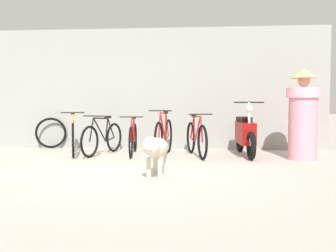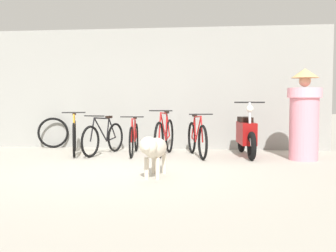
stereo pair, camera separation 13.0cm
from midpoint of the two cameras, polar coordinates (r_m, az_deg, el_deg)
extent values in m
plane|color=#B7B2A5|center=(6.30, -7.30, -6.46)|extent=(60.00, 60.00, 0.00)
cube|color=gray|center=(9.26, -2.76, 5.40)|extent=(8.34, 0.20, 2.78)
torus|color=black|center=(7.89, -13.04, -2.00)|extent=(0.26, 0.66, 0.68)
torus|color=black|center=(8.95, -12.97, -1.35)|extent=(0.26, 0.66, 0.68)
cylinder|color=orange|center=(8.28, -13.03, -0.20)|extent=(0.20, 0.51, 0.57)
cylinder|color=orange|center=(8.59, -13.01, -0.18)|extent=(0.07, 0.14, 0.52)
cylinder|color=orange|center=(8.32, -13.05, 1.58)|extent=(0.23, 0.59, 0.06)
cylinder|color=orange|center=(8.76, -12.98, -1.63)|extent=(0.16, 0.39, 0.08)
cylinder|color=orange|center=(8.79, -12.99, 0.07)|extent=(0.13, 0.31, 0.48)
cylinder|color=orange|center=(7.95, -13.06, -0.17)|extent=(0.09, 0.19, 0.50)
cube|color=black|center=(8.63, -13.03, 1.73)|extent=(0.12, 0.19, 0.05)
cylinder|color=black|center=(8.01, -13.08, 1.92)|extent=(0.44, 0.17, 0.02)
torus|color=black|center=(7.80, -10.73, -2.23)|extent=(0.21, 0.62, 0.63)
torus|color=black|center=(8.64, -7.21, -1.64)|extent=(0.21, 0.62, 0.63)
cylinder|color=black|center=(8.11, -9.30, -0.55)|extent=(0.16, 0.48, 0.52)
cylinder|color=black|center=(8.35, -8.29, -0.54)|extent=(0.06, 0.13, 0.48)
cylinder|color=black|center=(8.13, -9.13, 1.12)|extent=(0.18, 0.55, 0.06)
cylinder|color=black|center=(8.48, -7.82, -1.91)|extent=(0.13, 0.37, 0.07)
cylinder|color=black|center=(8.51, -7.66, -0.30)|extent=(0.11, 0.29, 0.44)
cylinder|color=black|center=(7.85, -10.46, -0.53)|extent=(0.07, 0.17, 0.46)
cube|color=black|center=(8.38, -8.13, 1.30)|extent=(0.12, 0.19, 0.05)
cylinder|color=black|center=(7.89, -10.20, 1.44)|extent=(0.45, 0.15, 0.02)
torus|color=black|center=(7.61, -4.87, -2.38)|extent=(0.10, 0.62, 0.62)
torus|color=black|center=(8.65, -4.19, -1.66)|extent=(0.10, 0.62, 0.62)
cylinder|color=red|center=(8.00, -4.59, -0.65)|extent=(0.08, 0.52, 0.51)
cylinder|color=red|center=(8.30, -4.40, -0.60)|extent=(0.04, 0.13, 0.47)
cylinder|color=red|center=(8.04, -4.56, 1.02)|extent=(0.09, 0.61, 0.06)
cylinder|color=red|center=(8.46, -4.30, -1.94)|extent=(0.07, 0.40, 0.07)
cylinder|color=red|center=(8.49, -4.28, -0.35)|extent=(0.06, 0.31, 0.43)
cylinder|color=red|center=(7.67, -4.82, -0.66)|extent=(0.05, 0.19, 0.46)
cube|color=black|center=(8.34, -4.37, 1.21)|extent=(0.09, 0.19, 0.05)
cylinder|color=black|center=(7.73, -4.77, 1.33)|extent=(0.46, 0.07, 0.02)
torus|color=black|center=(7.45, -0.82, -2.10)|extent=(0.11, 0.72, 0.72)
torus|color=black|center=(8.43, 0.65, -1.44)|extent=(0.11, 0.72, 0.72)
cylinder|color=red|center=(7.81, -0.20, -0.12)|extent=(0.07, 0.50, 0.59)
cylinder|color=red|center=(8.10, 0.21, -0.12)|extent=(0.04, 0.13, 0.54)
cylinder|color=red|center=(7.85, -0.13, 1.86)|extent=(0.08, 0.58, 0.06)
cylinder|color=red|center=(8.25, 0.40, -1.74)|extent=(0.06, 0.38, 0.08)
cylinder|color=red|center=(8.28, 0.47, 0.15)|extent=(0.05, 0.30, 0.50)
cylinder|color=red|center=(7.51, -0.70, -0.07)|extent=(0.04, 0.18, 0.53)
cube|color=black|center=(8.13, 0.29, 2.00)|extent=(0.09, 0.19, 0.05)
cylinder|color=black|center=(7.57, -0.58, 2.24)|extent=(0.46, 0.07, 0.02)
torus|color=black|center=(7.37, 5.56, -2.38)|extent=(0.22, 0.65, 0.66)
torus|color=black|center=(8.34, 3.93, -1.69)|extent=(0.22, 0.65, 0.66)
cylinder|color=red|center=(7.73, 4.89, -0.50)|extent=(0.15, 0.48, 0.55)
cylinder|color=red|center=(8.01, 4.42, -0.48)|extent=(0.06, 0.13, 0.50)
cylinder|color=red|center=(7.76, 4.81, 1.36)|extent=(0.17, 0.56, 0.06)
cylinder|color=red|center=(8.16, 4.20, -1.98)|extent=(0.12, 0.37, 0.08)
cylinder|color=red|center=(8.19, 4.14, -0.21)|extent=(0.10, 0.29, 0.46)
cylinder|color=red|center=(7.43, 5.43, -0.48)|extent=(0.07, 0.18, 0.49)
cube|color=black|center=(8.04, 4.35, 1.53)|extent=(0.11, 0.19, 0.05)
cylinder|color=black|center=(7.48, 5.31, 1.71)|extent=(0.45, 0.14, 0.02)
torus|color=black|center=(7.47, 12.54, -2.85)|extent=(0.15, 0.55, 0.54)
torus|color=black|center=(8.65, 11.02, -1.97)|extent=(0.15, 0.55, 0.54)
cube|color=maroon|center=(8.04, 11.74, -1.00)|extent=(0.35, 0.91, 0.43)
cube|color=black|center=(8.18, 11.57, 0.94)|extent=(0.29, 0.59, 0.10)
cylinder|color=silver|center=(7.65, 12.27, 1.07)|extent=(0.06, 0.14, 0.62)
cylinder|color=silver|center=(7.55, 12.42, -2.05)|extent=(0.06, 0.21, 0.22)
cylinder|color=black|center=(7.69, 12.23, 3.38)|extent=(0.58, 0.08, 0.03)
sphere|color=silver|center=(7.66, 12.26, 2.48)|extent=(0.15, 0.15, 0.14)
ellipsoid|color=beige|center=(5.74, -1.15, -3.21)|extent=(0.35, 0.75, 0.29)
cylinder|color=beige|center=(5.54, -0.82, -6.20)|extent=(0.07, 0.07, 0.31)
cylinder|color=beige|center=(5.58, -2.46, -6.14)|extent=(0.07, 0.07, 0.31)
cylinder|color=beige|center=(5.98, 0.08, -5.48)|extent=(0.07, 0.07, 0.31)
cylinder|color=beige|center=(6.01, -1.44, -5.44)|extent=(0.07, 0.07, 0.31)
sphere|color=beige|center=(5.31, -2.15, -2.88)|extent=(0.27, 0.27, 0.25)
ellipsoid|color=beige|center=(5.21, -2.42, -3.21)|extent=(0.11, 0.15, 0.10)
cylinder|color=beige|center=(6.22, -0.17, -2.95)|extent=(0.07, 0.31, 0.16)
cylinder|color=pink|center=(7.77, 19.59, 0.26)|extent=(0.54, 0.54, 1.35)
cylinder|color=#FFA0B2|center=(7.76, 19.67, 4.56)|extent=(0.63, 0.63, 0.18)
sphere|color=tan|center=(7.77, 19.71, 6.16)|extent=(0.22, 0.22, 0.21)
cone|color=tan|center=(7.78, 19.73, 7.24)|extent=(0.51, 0.51, 0.18)
torus|color=black|center=(9.63, -15.97, -0.95)|extent=(0.71, 0.23, 0.72)
camera|label=1|loc=(0.07, -89.48, 0.03)|focal=42.00mm
camera|label=2|loc=(0.07, 90.52, -0.03)|focal=42.00mm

